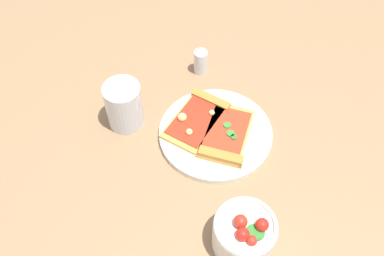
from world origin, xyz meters
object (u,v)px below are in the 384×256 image
(pizza_slice_near, at_px, (196,117))
(salad_bowl, at_px, (242,233))
(plate, at_px, (213,134))
(pizza_slice_far, at_px, (225,138))
(pepper_shaker, at_px, (199,60))
(soda_glass, at_px, (122,106))

(pizza_slice_near, height_order, salad_bowl, salad_bowl)
(salad_bowl, bearing_deg, plate, 106.93)
(plate, xyz_separation_m, pizza_slice_far, (0.02, -0.02, 0.01))
(pizza_slice_near, relative_size, pepper_shaker, 2.36)
(plate, xyz_separation_m, pepper_shaker, (-0.05, 0.18, 0.03))
(salad_bowl, xyz_separation_m, pepper_shaker, (-0.12, 0.42, -0.00))
(plate, xyz_separation_m, salad_bowl, (0.07, -0.23, 0.03))
(salad_bowl, distance_m, soda_glass, 0.36)
(salad_bowl, bearing_deg, pepper_shaker, 106.50)
(plate, distance_m, pepper_shaker, 0.19)
(plate, height_order, soda_glass, soda_glass)
(soda_glass, xyz_separation_m, pepper_shaker, (0.14, 0.17, -0.01))
(pizza_slice_far, xyz_separation_m, salad_bowl, (0.05, -0.22, 0.02))
(plate, xyz_separation_m, pizza_slice_near, (-0.04, 0.03, 0.01))
(pizza_slice_near, bearing_deg, pizza_slice_far, -35.07)
(pizza_slice_near, distance_m, salad_bowl, 0.29)
(plate, xyz_separation_m, soda_glass, (-0.20, 0.02, 0.04))
(pizza_slice_far, bearing_deg, soda_glass, 171.49)
(pizza_slice_near, bearing_deg, soda_glass, -175.08)
(plate, height_order, pizza_slice_far, pizza_slice_far)
(salad_bowl, relative_size, soda_glass, 1.05)
(salad_bowl, bearing_deg, soda_glass, 136.90)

